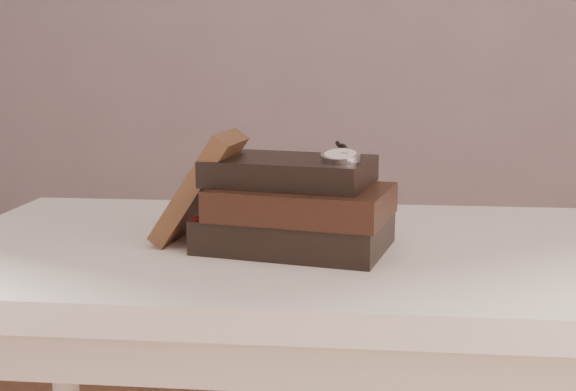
# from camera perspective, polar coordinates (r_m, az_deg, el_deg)

# --- Properties ---
(table) EXTENTS (1.00, 0.60, 0.75)m
(table) POSITION_cam_1_polar(r_m,az_deg,el_deg) (1.11, -0.53, -8.17)
(table) COLOR silver
(table) RESTS_ON ground
(book_stack) EXTENTS (0.29, 0.23, 0.13)m
(book_stack) POSITION_cam_1_polar(r_m,az_deg,el_deg) (1.04, 0.63, -0.87)
(book_stack) COLOR black
(book_stack) RESTS_ON table
(journal) EXTENTS (0.13, 0.12, 0.16)m
(journal) POSITION_cam_1_polar(r_m,az_deg,el_deg) (1.07, -6.83, 0.64)
(journal) COLOR #3B2517
(journal) RESTS_ON table
(pocket_watch) EXTENTS (0.06, 0.16, 0.02)m
(pocket_watch) POSITION_cam_1_polar(r_m,az_deg,el_deg) (1.00, 4.06, 3.07)
(pocket_watch) COLOR silver
(pocket_watch) RESTS_ON book_stack
(eyeglasses) EXTENTS (0.13, 0.14, 0.05)m
(eyeglasses) POSITION_cam_1_polar(r_m,az_deg,el_deg) (1.14, -2.40, 0.84)
(eyeglasses) COLOR silver
(eyeglasses) RESTS_ON book_stack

